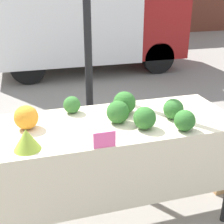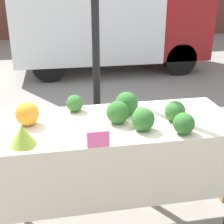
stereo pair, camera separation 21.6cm
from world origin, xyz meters
name	(u,v)px [view 1 (the left image)]	position (x,y,z in m)	size (l,w,h in m)	color
ground_plane	(112,215)	(0.00, 0.00, 0.00)	(40.00, 40.00, 0.00)	gray
tent_pole	(88,44)	(-0.02, 0.71, 1.35)	(0.07, 0.07, 2.70)	black
parked_truck	(79,5)	(0.71, 5.02, 1.39)	(4.09, 2.21, 2.66)	white
market_table	(114,140)	(0.00, -0.07, 0.77)	(1.89, 0.76, 0.89)	beige
orange_cauliflower	(26,117)	(-0.62, 0.06, 0.97)	(0.17, 0.17, 0.17)	orange
romanesco_head	(27,140)	(-0.63, -0.25, 0.96)	(0.17, 0.17, 0.14)	#93B238
broccoli_head_0	(118,112)	(0.04, -0.02, 0.97)	(0.17, 0.17, 0.17)	#2D6628
broccoli_head_1	(145,118)	(0.19, -0.18, 0.97)	(0.16, 0.16, 0.16)	#2D6628
broccoli_head_2	(72,105)	(-0.26, 0.26, 0.96)	(0.14, 0.14, 0.14)	#336B2D
broccoli_head_3	(124,103)	(0.14, 0.13, 0.98)	(0.18, 0.18, 0.18)	#2D6628
broccoli_head_4	(185,120)	(0.45, -0.28, 0.96)	(0.15, 0.15, 0.15)	#2D6628
broccoli_head_5	(173,109)	(0.47, -0.07, 0.97)	(0.16, 0.16, 0.16)	#336B2D
price_sign	(105,140)	(-0.16, -0.36, 0.94)	(0.15, 0.01, 0.11)	#F45B9E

